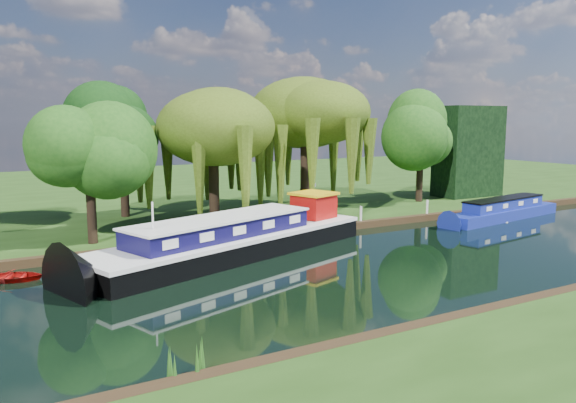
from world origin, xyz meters
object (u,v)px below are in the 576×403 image
narrowboat (504,211)px  white_cruiser (494,221)px  red_dinghy (13,281)px  dutch_barge (237,239)px

narrowboat → white_cruiser: (-1.09, -0.15, -0.61)m
narrowboat → red_dinghy: 32.60m
red_dinghy → white_cruiser: size_ratio=1.11×
narrowboat → white_cruiser: size_ratio=4.84×
red_dinghy → narrowboat: bearing=-69.6°
narrowboat → red_dinghy: narrowboat is taller
red_dinghy → dutch_barge: bearing=-72.4°
narrowboat → red_dinghy: bearing=171.3°
dutch_barge → white_cruiser: size_ratio=7.19×
dutch_barge → red_dinghy: dutch_barge is taller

